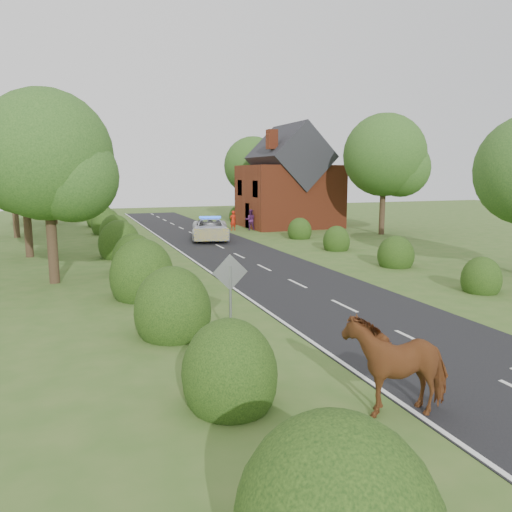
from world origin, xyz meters
name	(u,v)px	position (x,y,z in m)	size (l,w,h in m)	color
ground	(415,340)	(0.00, 0.00, 0.00)	(120.00, 120.00, 0.00)	#395E21
road	(245,259)	(0.00, 15.00, 0.01)	(6.00, 70.00, 0.02)	black
road_markings	(229,266)	(-1.60, 12.93, 0.03)	(4.96, 70.00, 0.01)	white
hedgerow_left	(135,263)	(-6.51, 11.69, 0.75)	(2.75, 50.41, 3.00)	black
hedgerow_right	(382,253)	(6.60, 11.21, 0.55)	(2.10, 45.78, 2.10)	black
tree_left_a	(53,161)	(-9.75, 11.86, 5.34)	(5.74, 5.60, 8.38)	#332316
tree_left_b	(28,169)	(-11.25, 19.86, 5.04)	(5.74, 5.60, 8.07)	#332316
tree_left_c	(15,149)	(-12.70, 29.83, 6.53)	(6.97, 6.80, 10.22)	#332316
tree_left_d	(54,164)	(-10.23, 39.85, 5.64)	(6.15, 6.00, 8.89)	#332316
tree_right_b	(389,158)	(14.29, 21.84, 5.94)	(6.56, 6.40, 9.40)	#332316
tree_right_c	(256,168)	(9.27, 37.85, 5.34)	(6.15, 6.00, 8.58)	#332316
road_sign	(230,284)	(-5.00, 2.00, 1.65)	(1.06, 0.08, 2.53)	gray
house	(289,185)	(9.49, 30.00, 3.79)	(8.00, 7.40, 9.17)	maroon
cow	(396,369)	(-3.12, -3.32, 0.83)	(1.24, 2.35, 1.67)	brown
police_van	(210,229)	(0.38, 23.67, 0.78)	(3.87, 6.11, 1.71)	silver
pedestrian_red	(233,221)	(3.78, 28.77, 0.84)	(0.61, 0.40, 1.67)	red
pedestrian_purple	(250,220)	(5.21, 28.40, 0.89)	(0.86, 0.67, 1.77)	#4A1E4F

